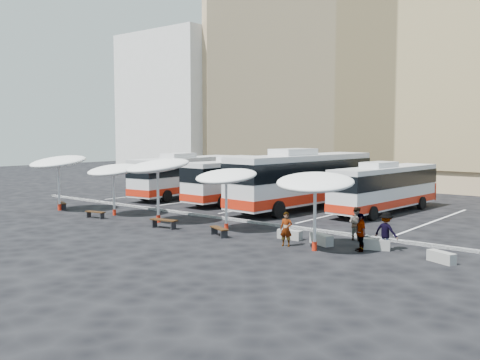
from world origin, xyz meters
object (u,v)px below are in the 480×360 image
Objects in this scene: bus_2 at (303,178)px; conc_bench_1 at (321,239)px; wood_bench_0 at (62,204)px; passenger_0 at (286,229)px; wood_bench_1 at (95,213)px; bus_0 at (186,174)px; sunshade_0 at (58,162)px; sunshade_3 at (226,176)px; passenger_1 at (356,224)px; sunshade_2 at (158,166)px; conc_bench_3 at (441,257)px; wood_bench_2 at (164,221)px; conc_bench_0 at (290,235)px; passenger_2 at (361,232)px; wood_bench_3 at (219,230)px; passenger_3 at (386,231)px; conc_bench_2 at (375,244)px; bus_1 at (244,178)px; sunshade_4 at (315,182)px; bus_3 at (385,187)px; sunshade_1 at (114,170)px.

bus_2 is 10.02× the size of conc_bench_1.
conc_bench_1 is at bearing 2.70° from wood_bench_0.
bus_2 is 12.57m from passenger_0.
wood_bench_1 is 13.85m from passenger_0.
bus_0 is 21.02m from conc_bench_1.
bus_0 is 2.99× the size of sunshade_0.
passenger_1 is (6.63, 2.05, -2.11)m from sunshade_3.
conc_bench_3 is at bearing 1.94° from sunshade_2.
wood_bench_2 is at bearing -173.31° from conc_bench_3.
passenger_2 is at bearing -4.71° from conc_bench_0.
conc_bench_1 is at bearing -141.12° from passenger_2.
conc_bench_1 is at bearing 179.82° from conc_bench_3.
bus_0 reaches higher than wood_bench_3.
wood_bench_2 is (-3.14, -1.64, -2.55)m from sunshade_3.
passenger_3 is at bearing 5.63° from sunshade_0.
passenger_3 is (22.48, 2.21, -2.43)m from sunshade_0.
sunshade_2 is 3.77× the size of conc_bench_0.
wood_bench_2 reaches higher than wood_bench_1.
bus_2 is at bearing 97.58° from sunshade_3.
conc_bench_2 is at bearing 13.54° from conc_bench_1.
wood_bench_2 and conc_bench_1 have the same top height.
wood_bench_3 is at bearing -172.04° from conc_bench_3.
bus_1 is at bearing 119.53° from passenger_0.
conc_bench_2 reaches higher than wood_bench_3.
sunshade_4 is (13.10, -11.36, 1.25)m from bus_1.
sunshade_3 is (13.77, 1.39, -0.36)m from sunshade_0.
bus_3 is 17.73m from sunshade_1.
sunshade_4 is 3.66× the size of conc_bench_0.
sunshade_1 is at bearing -123.22° from bus_2.
bus_2 reaches higher than sunshade_1.
wood_bench_2 is 9.14m from conc_bench_1.
passenger_2 is (14.77, -10.22, -0.96)m from bus_1.
conc_bench_2 is (21.01, -9.14, -1.61)m from bus_0.
wood_bench_3 is (2.03, -11.11, -1.80)m from bus_2.
bus_3 is at bearing 62.26° from wood_bench_2.
bus_0 is 16.11m from sunshade_3.
sunshade_2 is at bearing -175.47° from conc_bench_0.
wood_bench_2 is at bearing -55.16° from bus_0.
passenger_1 is (2.77, -9.62, -0.91)m from bus_3.
passenger_1 is at bearing -69.34° from bus_3.
wood_bench_2 is 10.45m from passenger_1.
sunshade_4 is at bearing 0.37° from sunshade_0.
sunshade_0 is 0.83× the size of sunshade_2.
sunshade_2 is at bearing 2.30° from wood_bench_0.
sunshade_4 is at bearing -50.88° from bus_2.
sunshade_4 reaches higher than conc_bench_3.
sunshade_2 is at bearing -104.84° from bus_2.
wood_bench_1 is at bearing 23.62° from passenger_1.
passenger_3 is (2.09, -1.22, 0.04)m from passenger_1.
wood_bench_0 is 0.89× the size of wood_bench_2.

